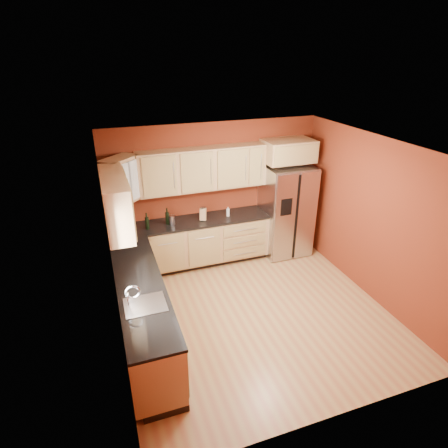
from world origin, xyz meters
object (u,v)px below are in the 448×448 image
Objects in this scene: refrigerator at (286,210)px; wine_bottle_a at (147,221)px; knife_block at (203,214)px; soap_dispenser at (228,212)px; canister_left at (116,227)px.

wine_bottle_a is (-2.68, -0.01, 0.18)m from refrigerator.
knife_block is (-1.67, 0.04, 0.14)m from refrigerator.
knife_block is at bearing 2.58° from wine_bottle_a.
wine_bottle_a is 1.36× the size of knife_block.
refrigerator is 2.69m from wine_bottle_a.
refrigerator is at bearing 23.10° from knife_block.
refrigerator reaches higher than soap_dispenser.
knife_block is (1.53, 0.01, 0.00)m from canister_left.
knife_block is (1.02, 0.05, -0.04)m from wine_bottle_a.
refrigerator is 9.93× the size of soap_dispenser.
canister_left is at bearing -155.25° from knife_block.
canister_left is 2.02m from soap_dispenser.
refrigerator is 1.67m from knife_block.
refrigerator is 8.12× the size of canister_left.
wine_bottle_a is at bearing -152.98° from knife_block.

